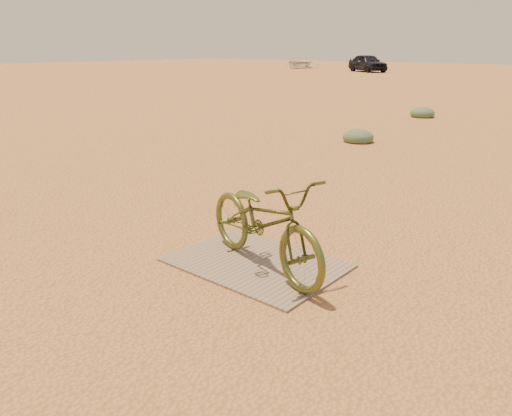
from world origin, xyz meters
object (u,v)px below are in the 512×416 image
Objects in this scene: bicycle at (264,222)px; car at (368,63)px; plywood_board at (256,263)px; boat_near_left at (299,63)px.

car is (-17.31, 34.68, 0.22)m from bicycle.
bicycle is at bearing -19.98° from plywood_board.
boat_near_left is at bearing 105.35° from car.
bicycle is 0.37× the size of boat_near_left.
plywood_board is 0.91× the size of bicycle.
boat_near_left is (-8.56, 2.61, -0.21)m from car.
plywood_board is 0.49m from bicycle.
car reaches higher than plywood_board.
plywood_board is 0.34× the size of boat_near_left.
plywood_board is 0.39× the size of car.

